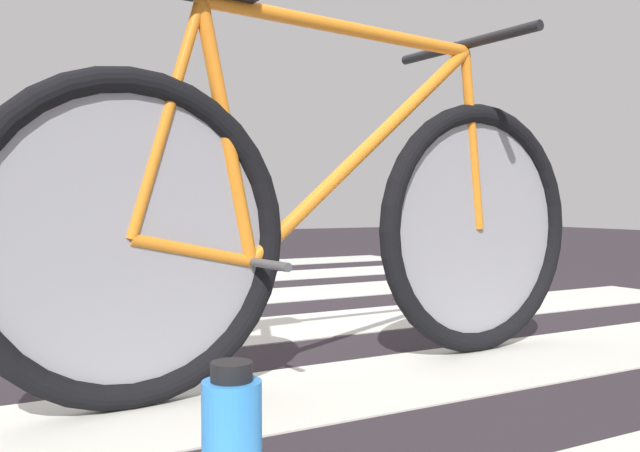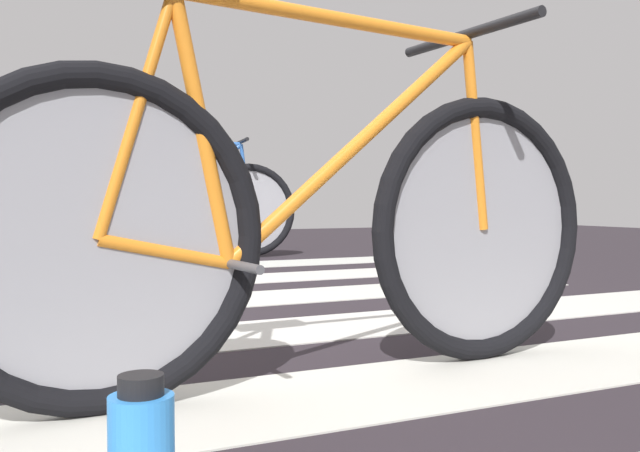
{
  "view_description": "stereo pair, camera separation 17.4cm",
  "coord_description": "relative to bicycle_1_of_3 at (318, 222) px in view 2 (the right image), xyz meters",
  "views": [
    {
      "loc": [
        -0.32,
        -2.63,
        0.46
      ],
      "look_at": [
        0.75,
        -0.73,
        0.38
      ],
      "focal_mm": 39.0,
      "sensor_mm": 36.0,
      "label": 1
    },
    {
      "loc": [
        -0.15,
        -2.63,
        0.46
      ],
      "look_at": [
        0.75,
        -0.73,
        0.38
      ],
      "focal_mm": 39.0,
      "sensor_mm": 36.0,
      "label": 2
    }
  ],
  "objects": [
    {
      "name": "bicycle_1_of_3",
      "position": [
        0.0,
        0.0,
        0.0
      ],
      "size": [
        1.74,
        0.52,
        0.93
      ],
      "rotation": [
        0.0,
        0.0,
        0.07
      ],
      "color": "black",
      "rests_on": "ground"
    },
    {
      "name": "cyclist_3_of_3",
      "position": [
        0.25,
        3.65,
        0.29
      ],
      "size": [
        0.37,
        0.44,
        1.04
      ],
      "rotation": [
        0.0,
        0.0,
        -0.15
      ],
      "color": "#A87A5B",
      "rests_on": "ground"
    },
    {
      "name": "bicycle_3_of_3",
      "position": [
        0.56,
        3.61,
        0.0
      ],
      "size": [
        1.72,
        0.53,
        0.93
      ],
      "rotation": [
        0.0,
        0.0,
        -0.15
      ],
      "color": "black",
      "rests_on": "ground"
    },
    {
      "name": "ground",
      "position": [
        -0.54,
        1.15,
        -0.4
      ],
      "size": [
        18.0,
        14.0,
        0.02
      ],
      "color": "#2A2329"
    },
    {
      "name": "crosswalk_markings",
      "position": [
        -0.55,
        1.02,
        -0.38
      ],
      "size": [
        5.46,
        4.25,
        0.0
      ],
      "color": "beige",
      "rests_on": "ground"
    }
  ]
}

